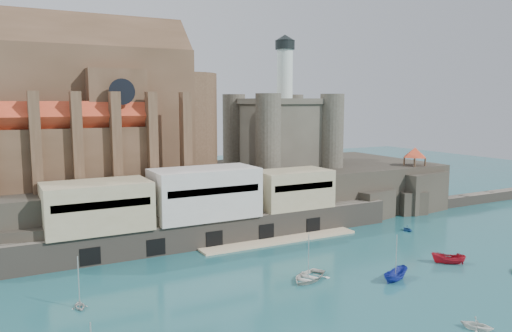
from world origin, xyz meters
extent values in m
plane|color=#194D53|center=(0.00, 0.00, 0.00)|extent=(300.00, 300.00, 0.00)
cube|color=black|center=(0.00, 40.00, 5.00)|extent=(100.00, 34.00, 10.00)
cube|color=black|center=(-38.00, 23.50, 3.00)|extent=(9.00, 5.00, 6.00)
cube|color=black|center=(-22.00, 23.50, 3.00)|extent=(9.00, 5.00, 6.00)
cube|color=black|center=(-5.00, 23.50, 3.00)|extent=(9.00, 5.00, 6.00)
cube|color=black|center=(12.00, 23.50, 3.00)|extent=(9.00, 5.00, 6.00)
cube|color=black|center=(28.00, 23.50, 3.00)|extent=(9.00, 5.00, 6.00)
cube|color=#60594D|center=(-8.00, 22.50, 2.25)|extent=(70.00, 6.00, 4.50)
cube|color=#CCB288|center=(2.00, 18.00, 0.15)|extent=(30.00, 4.00, 0.40)
cube|color=black|center=(-30.00, 19.60, 1.60)|extent=(3.00, 0.40, 2.60)
cube|color=black|center=(-20.00, 19.60, 1.60)|extent=(3.00, 0.40, 2.60)
cube|color=black|center=(-10.00, 19.60, 1.60)|extent=(3.00, 0.40, 2.60)
cube|color=black|center=(0.00, 19.60, 1.60)|extent=(3.00, 0.40, 2.60)
cube|color=black|center=(10.00, 19.60, 1.60)|extent=(3.00, 0.40, 2.60)
cube|color=tan|center=(-28.00, 23.50, 8.25)|extent=(16.00, 9.00, 7.50)
cube|color=beige|center=(-10.00, 23.50, 8.75)|extent=(18.00, 9.00, 8.50)
cube|color=tan|center=(8.00, 23.50, 8.00)|extent=(14.00, 8.00, 7.00)
cube|color=#4B3423|center=(-26.00, 42.00, 22.00)|extent=(38.00, 14.00, 24.00)
cube|color=#4B3423|center=(-26.00, 42.00, 34.00)|extent=(38.00, 13.01, 13.01)
cylinder|color=#4B3423|center=(-7.00, 42.00, 20.00)|extent=(14.00, 14.00, 20.00)
cube|color=#4B3423|center=(-22.00, 42.00, 20.00)|extent=(10.00, 20.00, 20.00)
cube|color=#4B3423|center=(-30.00, 32.50, 15.00)|extent=(28.00, 5.00, 10.00)
cube|color=#4B3423|center=(-30.00, 51.50, 15.00)|extent=(28.00, 5.00, 10.00)
cube|color=#C33B21|center=(-30.00, 32.50, 21.60)|extent=(28.00, 5.66, 5.66)
cube|color=#C33B21|center=(-30.00, 51.50, 21.60)|extent=(28.00, 5.66, 5.66)
cylinder|color=black|center=(-22.00, 29.95, 26.00)|extent=(4.40, 0.30, 4.40)
cube|color=#4B3423|center=(-35.80, 29.50, 18.00)|extent=(1.60, 2.20, 16.00)
cube|color=#4B3423|center=(-29.60, 29.50, 18.00)|extent=(1.60, 2.20, 16.00)
cube|color=#4B3423|center=(-23.40, 29.50, 18.00)|extent=(1.60, 2.20, 16.00)
cube|color=#4B3423|center=(-17.20, 29.50, 18.00)|extent=(1.60, 2.20, 16.00)
cube|color=#4B3423|center=(-11.00, 29.50, 18.00)|extent=(1.60, 2.20, 16.00)
cube|color=#433F34|center=(16.00, 41.00, 17.00)|extent=(16.00, 16.00, 14.00)
cube|color=#433F34|center=(16.00, 41.00, 24.40)|extent=(17.00, 17.00, 1.20)
cylinder|color=#433F34|center=(8.00, 33.00, 18.00)|extent=(5.20, 5.20, 16.00)
cylinder|color=#433F34|center=(24.00, 33.00, 18.00)|extent=(5.20, 5.20, 16.00)
cylinder|color=#433F34|center=(8.00, 49.00, 18.00)|extent=(5.20, 5.20, 16.00)
cylinder|color=#433F34|center=(24.00, 49.00, 18.00)|extent=(5.20, 5.20, 16.00)
cylinder|color=silver|center=(18.00, 43.00, 30.00)|extent=(3.60, 3.60, 12.00)
cylinder|color=black|center=(18.00, 43.00, 37.00)|extent=(4.40, 4.40, 2.00)
cone|color=black|center=(18.00, 43.00, 38.60)|extent=(4.60, 4.60, 1.40)
cube|color=black|center=(42.00, 26.00, 4.35)|extent=(12.00, 10.00, 8.70)
cube|color=black|center=(38.00, 23.00, 2.50)|extent=(6.00, 5.00, 5.00)
cube|color=black|center=(47.00, 28.00, 3.00)|extent=(5.00, 4.00, 6.00)
cube|color=#4B3423|center=(42.00, 26.00, 8.85)|extent=(4.20, 4.20, 0.30)
cylinder|color=#4B3423|center=(40.40, 24.40, 10.30)|extent=(0.36, 0.36, 3.20)
cylinder|color=#4B3423|center=(43.60, 24.40, 10.30)|extent=(0.36, 0.36, 3.20)
cylinder|color=#4B3423|center=(40.40, 27.60, 10.30)|extent=(0.36, 0.36, 3.20)
cylinder|color=#4B3423|center=(43.60, 27.60, 10.30)|extent=(0.36, 0.36, 3.20)
pyramid|color=#C33B21|center=(42.00, 26.00, 13.00)|extent=(6.40, 6.40, 2.20)
cube|color=#60594D|center=(66.00, 24.00, 0.00)|extent=(40.00, 3.00, 2.40)
imported|color=silver|center=(2.90, -21.48, 0.00)|extent=(3.38, 2.94, 3.34)
imported|color=#1F2E96|center=(5.86, -6.18, 0.00)|extent=(2.45, 2.41, 5.09)
imported|color=beige|center=(-33.88, 4.61, 0.00)|extent=(2.33, 1.49, 2.63)
imported|color=#AB1523|center=(18.03, -4.65, 0.00)|extent=(2.69, 2.68, 5.01)
imported|color=silver|center=(-4.52, -0.24, 0.00)|extent=(3.44, 4.83, 6.63)
imported|color=navy|center=(26.69, 12.37, 0.00)|extent=(2.55, 1.84, 2.69)
camera|label=1|loc=(-42.24, -55.08, 24.43)|focal=35.00mm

